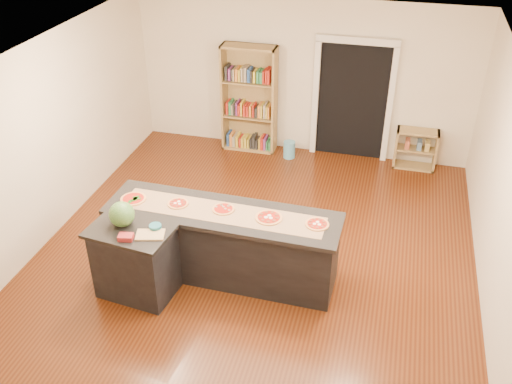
% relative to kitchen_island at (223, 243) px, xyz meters
% --- Properties ---
extents(room, '(6.00, 7.00, 2.80)m').
position_rel_kitchen_island_xyz_m(room, '(0.30, 0.35, 0.90)').
color(room, '#EDE1C7').
rests_on(room, ground).
extents(doorway, '(1.40, 0.09, 2.21)m').
position_rel_kitchen_island_xyz_m(doorway, '(1.20, 3.82, 0.70)').
color(doorway, black).
rests_on(doorway, room).
extents(kitchen_island, '(3.01, 0.82, 0.99)m').
position_rel_kitchen_island_xyz_m(kitchen_island, '(0.00, 0.00, 0.00)').
color(kitchen_island, black).
rests_on(kitchen_island, ground).
extents(side_counter, '(1.00, 0.73, 0.99)m').
position_rel_kitchen_island_xyz_m(side_counter, '(-0.96, -0.60, 0.00)').
color(side_counter, black).
rests_on(side_counter, ground).
extents(bookshelf, '(0.98, 0.35, 1.97)m').
position_rel_kitchen_island_xyz_m(bookshelf, '(-0.63, 3.63, 0.48)').
color(bookshelf, '#A78951').
rests_on(bookshelf, ground).
extents(low_shelf, '(0.72, 0.31, 0.72)m').
position_rel_kitchen_island_xyz_m(low_shelf, '(2.38, 3.65, -0.14)').
color(low_shelf, '#A78951').
rests_on(low_shelf, ground).
extents(waste_bin, '(0.21, 0.21, 0.31)m').
position_rel_kitchen_island_xyz_m(waste_bin, '(0.17, 3.45, -0.34)').
color(waste_bin, '#5CAACD').
rests_on(waste_bin, ground).
extents(kraft_paper, '(2.62, 0.52, 0.00)m').
position_rel_kitchen_island_xyz_m(kraft_paper, '(-0.00, -0.01, 0.49)').
color(kraft_paper, olive).
rests_on(kraft_paper, kitchen_island).
extents(watermelon, '(0.31, 0.31, 0.31)m').
position_rel_kitchen_island_xyz_m(watermelon, '(-1.08, -0.58, 0.65)').
color(watermelon, '#144214').
rests_on(watermelon, side_counter).
extents(cutting_board, '(0.38, 0.30, 0.02)m').
position_rel_kitchen_island_xyz_m(cutting_board, '(-0.67, -0.70, 0.51)').
color(cutting_board, tan).
rests_on(cutting_board, side_counter).
extents(package_red, '(0.19, 0.15, 0.06)m').
position_rel_kitchen_island_xyz_m(package_red, '(-0.91, -0.84, 0.52)').
color(package_red, maroon).
rests_on(package_red, side_counter).
extents(package_teal, '(0.15, 0.15, 0.06)m').
position_rel_kitchen_island_xyz_m(package_teal, '(-0.66, -0.56, 0.52)').
color(package_teal, '#195966').
rests_on(package_teal, side_counter).
extents(pizza_a, '(0.33, 0.33, 0.02)m').
position_rel_kitchen_island_xyz_m(pizza_a, '(-1.20, -0.02, 0.51)').
color(pizza_a, tan).
rests_on(pizza_a, kitchen_island).
extents(pizza_b, '(0.28, 0.28, 0.02)m').
position_rel_kitchen_island_xyz_m(pizza_b, '(-0.60, 0.02, 0.51)').
color(pizza_b, tan).
rests_on(pizza_b, kitchen_island).
extents(pizza_c, '(0.29, 0.29, 0.02)m').
position_rel_kitchen_island_xyz_m(pizza_c, '(0.00, 0.05, 0.51)').
color(pizza_c, tan).
rests_on(pizza_c, kitchen_island).
extents(pizza_d, '(0.35, 0.35, 0.02)m').
position_rel_kitchen_island_xyz_m(pizza_d, '(0.60, 0.00, 0.51)').
color(pizza_d, tan).
rests_on(pizza_d, kitchen_island).
extents(pizza_e, '(0.30, 0.30, 0.02)m').
position_rel_kitchen_island_xyz_m(pizza_e, '(1.20, 0.01, 0.51)').
color(pizza_e, tan).
rests_on(pizza_e, kitchen_island).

